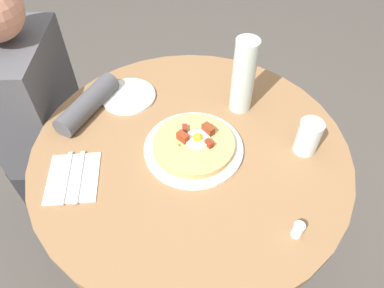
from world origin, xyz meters
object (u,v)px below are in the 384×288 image
Objects in this scene: water_glass at (308,137)px; water_bottle at (243,76)px; pizza_plate at (194,148)px; knife at (79,176)px; breakfast_pizza at (194,144)px; bread_plate at (128,96)px; salt_shaker at (298,230)px; fork at (66,177)px; dining_table at (191,182)px; person_seated at (48,134)px.

water_bottle reaches higher than water_glass.
pizza_plate reaches higher than knife.
bread_plate is (-0.24, -0.22, -0.02)m from breakfast_pizza.
pizza_plate is 0.37m from salt_shaker.
bread_plate is 0.37m from fork.
pizza_plate is 0.37m from fork.
salt_shaker is (0.28, 0.25, -0.00)m from breakfast_pizza.
salt_shaker is at bearing 41.58° from pizza_plate.
salt_shaker is at bearing 11.11° from water_bottle.
knife is at bearing 90.00° from fork.
fork is (0.11, -0.35, 0.19)m from dining_table.
water_glass is at bearing 71.68° from person_seated.
pizza_plate is at bearing 102.94° from knife.
water_bottle is at bearing 139.80° from breakfast_pizza.
breakfast_pizza is 0.33m from water_glass.
water_glass is at bearing 87.81° from dining_table.
water_bottle reaches higher than pizza_plate.
water_glass reaches higher than bread_plate.
salt_shaker is at bearing 69.40° from fork.
dining_table is at bearing -138.23° from salt_shaker.
dining_table is 5.31× the size of knife.
fork is at bearing -74.01° from breakfast_pizza.
pizza_plate is 0.02m from breakfast_pizza.
breakfast_pizza is (-0.00, 0.00, 0.02)m from pizza_plate.
person_seated is 6.31× the size of fork.
bread_plate is at bearing -137.30° from breakfast_pizza.
salt_shaker is at bearing 68.19° from knife.
pizza_plate is 0.33m from water_glass.
fork is at bearing -74.15° from pizza_plate.
fork is at bearing -72.49° from dining_table.
salt_shaker is at bearing 41.98° from bread_plate.
water_glass is at bearing 66.02° from bread_plate.
water_bottle is at bearing 81.82° from bread_plate.
dining_table is 5.16× the size of bread_plate.
knife is 0.60m from salt_shaker.
breakfast_pizza is 0.96× the size of water_bottle.
water_bottle reaches higher than fork.
pizza_plate reaches higher than bread_plate.
bread_plate is 0.40m from water_bottle.
breakfast_pizza reaches higher than pizza_plate.
bread_plate is at bearing -98.18° from water_bottle.
salt_shaker is (0.47, 0.09, -0.10)m from water_bottle.
bread_plate is 1.03× the size of fork.
person_seated is 4.69× the size of breakfast_pizza.
pizza_plate is at bearing -40.18° from water_bottle.
breakfast_pizza is at bearing -138.64° from salt_shaker.
water_glass is at bearing 89.20° from pizza_plate.
salt_shaker is (0.28, 0.25, 0.02)m from pizza_plate.
pizza_plate is 0.34m from knife.
dining_table is at bearing -92.19° from water_glass.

